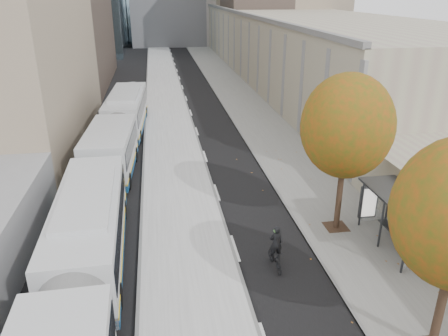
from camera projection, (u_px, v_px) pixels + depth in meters
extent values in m
cube|color=#ABABAB|center=(168.00, 116.00, 40.63)|extent=(4.25, 150.00, 0.15)
cube|color=slate|center=(252.00, 113.00, 41.79)|extent=(4.75, 150.00, 0.08)
cube|color=#A39384|center=(284.00, 37.00, 68.43)|extent=(18.00, 92.00, 8.00)
cube|color=#383A3F|center=(400.00, 197.00, 19.09)|extent=(1.90, 4.40, 0.10)
cylinder|color=#383A3F|center=(405.00, 248.00, 17.64)|extent=(0.10, 0.10, 2.40)
cube|color=silver|center=(411.00, 220.00, 19.66)|extent=(0.04, 4.00, 2.10)
cylinder|color=black|center=(440.00, 310.00, 13.68)|extent=(0.28, 0.28, 3.11)
cylinder|color=black|center=(339.00, 197.00, 20.97)|extent=(0.28, 0.28, 3.24)
sphere|color=#2D5412|center=(347.00, 126.00, 19.62)|extent=(4.20, 4.20, 4.20)
cube|color=silver|center=(79.00, 288.00, 14.92)|extent=(3.08, 17.91, 2.97)
cube|color=black|center=(77.00, 275.00, 14.72)|extent=(3.12, 17.19, 1.03)
cube|color=silver|center=(121.00, 127.00, 32.37)|extent=(3.62, 18.38, 3.04)
cube|color=black|center=(120.00, 120.00, 32.16)|extent=(3.64, 17.65, 1.06)
cube|color=#008347|center=(112.00, 180.00, 24.18)|extent=(1.93, 0.16, 1.18)
imported|color=black|center=(275.00, 258.00, 18.38)|extent=(0.59, 1.61, 0.95)
imported|color=black|center=(276.00, 243.00, 18.09)|extent=(0.61, 0.43, 1.59)
sphere|color=#4E8440|center=(276.00, 230.00, 17.87)|extent=(0.25, 0.25, 0.25)
imported|color=white|center=(134.00, 88.00, 49.36)|extent=(2.62, 4.09, 1.30)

